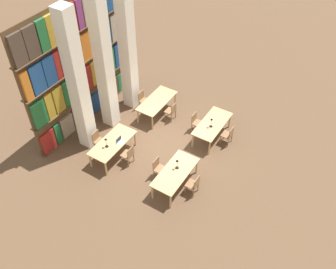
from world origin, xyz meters
TOP-DOWN VIEW (x-y plane):
  - ground_plane at (0.00, 0.00)m, footprint 40.00×40.00m
  - bookshelf_bank at (-0.01, 3.88)m, footprint 6.32×0.35m
  - pillar_left at (-1.53, 2.81)m, footprint 0.55×0.55m
  - pillar_center at (0.00, 2.81)m, footprint 0.55×0.55m
  - pillar_right at (1.53, 2.81)m, footprint 0.55×0.55m
  - reading_table_0 at (-1.58, -1.43)m, footprint 2.06×0.93m
  - chair_0 at (-1.54, -2.18)m, footprint 0.42×0.40m
  - chair_1 at (-1.54, -0.69)m, footprint 0.42×0.40m
  - desk_lamp_0 at (-1.39, -1.39)m, footprint 0.14×0.14m
  - reading_table_1 at (1.47, -1.39)m, footprint 2.06×0.93m
  - chair_2 at (1.48, -2.13)m, footprint 0.42×0.40m
  - chair_3 at (1.48, -0.64)m, footprint 0.42×0.40m
  - desk_lamp_1 at (1.26, -1.42)m, footprint 0.14×0.14m
  - reading_table_2 at (-1.59, 1.44)m, footprint 2.06×0.93m
  - chair_4 at (-1.58, 0.69)m, footprint 0.42×0.40m
  - chair_5 at (-1.58, 2.19)m, footprint 0.42×0.40m
  - desk_lamp_2 at (-1.89, 1.47)m, footprint 0.14×0.14m
  - laptop at (-1.42, 1.17)m, footprint 0.32×0.22m
  - reading_table_3 at (1.52, 1.39)m, footprint 2.06×0.93m
  - chair_6 at (1.54, 0.64)m, footprint 0.42×0.40m
  - chair_7 at (1.54, 2.13)m, footprint 0.42×0.40m

SIDE VIEW (x-z plane):
  - ground_plane at x=0.00m, z-range 0.00..0.00m
  - chair_0 at x=-1.54m, z-range 0.04..0.93m
  - chair_1 at x=-1.54m, z-range 0.04..0.93m
  - chair_2 at x=1.48m, z-range 0.04..0.93m
  - chair_3 at x=1.48m, z-range 0.04..0.93m
  - chair_4 at x=-1.58m, z-range 0.04..0.93m
  - chair_5 at x=-1.58m, z-range 0.04..0.93m
  - chair_6 at x=1.54m, z-range 0.04..0.93m
  - chair_7 at x=1.54m, z-range 0.04..0.93m
  - reading_table_0 at x=-1.58m, z-range 0.30..1.07m
  - reading_table_1 at x=1.47m, z-range 0.30..1.07m
  - reading_table_2 at x=-1.59m, z-range 0.30..1.07m
  - reading_table_3 at x=1.52m, z-range 0.30..1.07m
  - laptop at x=-1.42m, z-range 0.70..0.91m
  - desk_lamp_1 at x=1.26m, z-range 0.84..1.29m
  - desk_lamp_0 at x=-1.39m, z-range 0.84..1.29m
  - desk_lamp_2 at x=-1.89m, z-range 0.84..1.29m
  - bookshelf_bank at x=-0.01m, z-range -0.03..5.47m
  - pillar_left at x=-1.53m, z-range 0.00..6.00m
  - pillar_center at x=0.00m, z-range 0.00..6.00m
  - pillar_right at x=1.53m, z-range 0.00..6.00m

